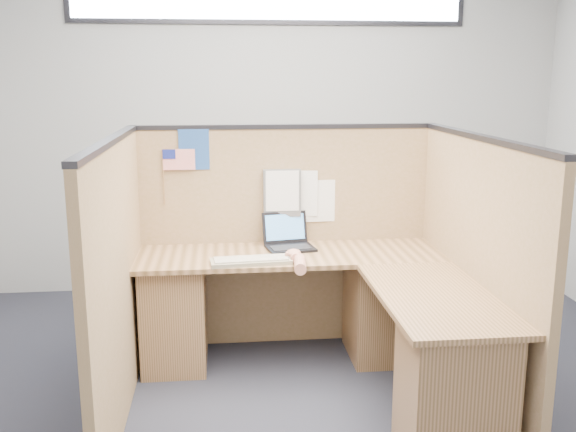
{
  "coord_description": "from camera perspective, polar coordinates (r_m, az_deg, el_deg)",
  "views": [
    {
      "loc": [
        -0.43,
        -3.28,
        1.85
      ],
      "look_at": [
        -0.03,
        0.5,
        1.01
      ],
      "focal_mm": 40.0,
      "sensor_mm": 36.0,
      "label": 1
    }
  ],
  "objects": [
    {
      "name": "laptop",
      "position": [
        4.26,
        0.13,
        -2.07
      ],
      "size": [
        0.34,
        0.34,
        0.22
      ],
      "rotation": [
        0.0,
        0.0,
        0.17
      ],
      "color": "black",
      "rests_on": "l_desk"
    },
    {
      "name": "wall_front",
      "position": [
        1.2,
        15.79,
        -9.95
      ],
      "size": [
        5.0,
        0.0,
        5.0
      ],
      "primitive_type": "plane",
      "rotation": [
        -1.57,
        0.0,
        0.0
      ],
      "color": "#A4A7A9",
      "rests_on": "floor"
    },
    {
      "name": "clerestory_window",
      "position": [
        5.56,
        -1.64,
        18.59
      ],
      "size": [
        3.3,
        0.04,
        0.38
      ],
      "color": "#232328",
      "rests_on": "wall_back"
    },
    {
      "name": "american_flag",
      "position": [
        4.28,
        -10.0,
        4.78
      ],
      "size": [
        0.21,
        0.01,
        0.37
      ],
      "color": "olive",
      "rests_on": "cubicle_partitions"
    },
    {
      "name": "mouse",
      "position": [
        3.96,
        0.52,
        -3.66
      ],
      "size": [
        0.12,
        0.09,
        0.04
      ],
      "primitive_type": "ellipsoid",
      "rotation": [
        0.0,
        0.0,
        0.26
      ],
      "color": "silver",
      "rests_on": "l_desk"
    },
    {
      "name": "wall_back",
      "position": [
        5.56,
        -1.59,
        7.76
      ],
      "size": [
        5.0,
        0.0,
        5.0
      ],
      "primitive_type": "plane",
      "rotation": [
        1.57,
        0.0,
        0.0
      ],
      "color": "#A4A7A9",
      "rests_on": "floor"
    },
    {
      "name": "file_holder",
      "position": [
        4.31,
        -0.53,
        2.06
      ],
      "size": [
        0.25,
        0.05,
        0.32
      ],
      "color": "slate",
      "rests_on": "cubicle_partitions"
    },
    {
      "name": "paper_left",
      "position": [
        4.35,
        1.02,
        2.03
      ],
      "size": [
        0.24,
        0.03,
        0.31
      ],
      "primitive_type": "cube",
      "rotation": [
        0.0,
        0.0,
        -0.11
      ],
      "color": "white",
      "rests_on": "cubicle_partitions"
    },
    {
      "name": "hand_forearm",
      "position": [
        3.83,
        0.9,
        -3.99
      ],
      "size": [
        0.11,
        0.37,
        0.08
      ],
      "color": "tan",
      "rests_on": "l_desk"
    },
    {
      "name": "l_desk",
      "position": [
        3.9,
        3.54,
        -9.56
      ],
      "size": [
        1.95,
        1.75,
        0.73
      ],
      "color": "brown",
      "rests_on": "floor"
    },
    {
      "name": "paper_right",
      "position": [
        4.38,
        2.73,
        1.34
      ],
      "size": [
        0.23,
        0.01,
        0.29
      ],
      "primitive_type": "cube",
      "rotation": [
        0.0,
        0.0,
        0.04
      ],
      "color": "white",
      "rests_on": "cubicle_partitions"
    },
    {
      "name": "keyboard",
      "position": [
        3.91,
        -3.31,
        -3.99
      ],
      "size": [
        0.5,
        0.2,
        0.03
      ],
      "rotation": [
        0.0,
        0.0,
        0.08
      ],
      "color": "gray",
      "rests_on": "l_desk"
    },
    {
      "name": "cubicle_partitions",
      "position": [
        3.88,
        0.59,
        -3.77
      ],
      "size": [
        2.06,
        1.83,
        1.53
      ],
      "color": "olive",
      "rests_on": "floor"
    },
    {
      "name": "blue_poster",
      "position": [
        4.28,
        -8.36,
        5.86
      ],
      "size": [
        0.2,
        0.01,
        0.27
      ],
      "primitive_type": "cube",
      "rotation": [
        0.0,
        0.0,
        0.03
      ],
      "color": "navy",
      "rests_on": "cubicle_partitions"
    },
    {
      "name": "floor",
      "position": [
        3.79,
        1.34,
        -16.83
      ],
      "size": [
        5.0,
        5.0,
        0.0
      ],
      "primitive_type": "plane",
      "color": "#1F212C",
      "rests_on": "ground"
    }
  ]
}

